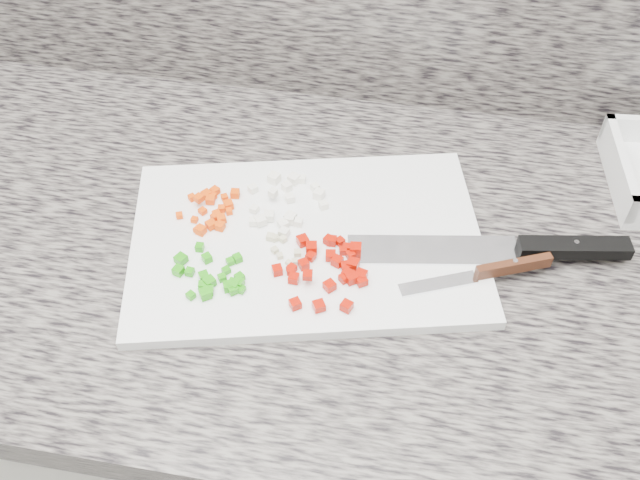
{
  "coord_description": "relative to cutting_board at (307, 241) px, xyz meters",
  "views": [
    {
      "loc": [
        0.15,
        0.86,
        1.55
      ],
      "look_at": [
        0.06,
        1.41,
        0.93
      ],
      "focal_mm": 40.0,
      "sensor_mm": 36.0,
      "label": 1
    }
  ],
  "objects": [
    {
      "name": "cabinet",
      "position": [
        -0.04,
        0.01,
        -0.48
      ],
      "size": [
        3.92,
        0.62,
        0.86
      ],
      "primitive_type": "cube",
      "color": "silver",
      "rests_on": "ground"
    },
    {
      "name": "countertop",
      "position": [
        -0.04,
        0.01,
        -0.03
      ],
      "size": [
        3.96,
        0.64,
        0.04
      ],
      "primitive_type": "cube",
      "color": "#69635D",
      "rests_on": "cabinet"
    },
    {
      "name": "cutting_board",
      "position": [
        0.0,
        0.0,
        0.0
      ],
      "size": [
        0.48,
        0.37,
        0.01
      ],
      "primitive_type": "cube",
      "rotation": [
        0.0,
        0.0,
        0.24
      ],
      "color": "white",
      "rests_on": "countertop"
    },
    {
      "name": "carrot_pile",
      "position": [
        -0.12,
        0.02,
        0.01
      ],
      "size": [
        0.07,
        0.08,
        0.02
      ],
      "color": "#ED4505",
      "rests_on": "cutting_board"
    },
    {
      "name": "onion_pile",
      "position": [
        -0.04,
        0.05,
        0.01
      ],
      "size": [
        0.11,
        0.11,
        0.02
      ],
      "color": "white",
      "rests_on": "cutting_board"
    },
    {
      "name": "green_pepper_pile",
      "position": [
        -0.09,
        -0.08,
        0.01
      ],
      "size": [
        0.09,
        0.08,
        0.01
      ],
      "color": "#22970D",
      "rests_on": "cutting_board"
    },
    {
      "name": "red_pepper_pile",
      "position": [
        0.04,
        -0.05,
        0.01
      ],
      "size": [
        0.11,
        0.12,
        0.02
      ],
      "color": "#AC0F02",
      "rests_on": "cutting_board"
    },
    {
      "name": "garlic_pile",
      "position": [
        -0.03,
        -0.02,
        0.01
      ],
      "size": [
        0.05,
        0.04,
        0.01
      ],
      "color": "beige",
      "rests_on": "cutting_board"
    },
    {
      "name": "chef_knife",
      "position": [
        0.26,
        0.02,
        0.01
      ],
      "size": [
        0.33,
        0.09,
        0.02
      ],
      "rotation": [
        0.0,
        0.0,
        0.17
      ],
      "color": "silver",
      "rests_on": "cutting_board"
    },
    {
      "name": "paring_knife",
      "position": [
        0.22,
        -0.02,
        0.01
      ],
      "size": [
        0.17,
        0.09,
        0.02
      ],
      "rotation": [
        0.0,
        0.0,
        0.41
      ],
      "color": "silver",
      "rests_on": "cutting_board"
    }
  ]
}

